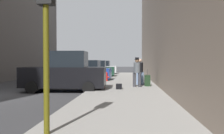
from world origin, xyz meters
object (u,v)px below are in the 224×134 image
object	(u,v)px
parked_black_suv	(65,73)
pedestrian_with_beanie	(137,71)
parked_dark_green_sedan	(95,69)
parked_blue_sedan	(86,71)
rolling_suitcase	(147,80)
pedestrian_in_jeans	(140,70)
parked_silver_sedan	(101,68)
fire_hydrant	(106,77)
traffic_light	(46,10)
duffel_bag	(119,86)

from	to	relation	value
parked_black_suv	pedestrian_with_beanie	xyz separation A→B (m)	(4.06, 1.23, 0.10)
parked_black_suv	parked_dark_green_sedan	size ratio (longest dim) A/B	1.10
parked_blue_sedan	rolling_suitcase	distance (m)	6.38
pedestrian_in_jeans	pedestrian_with_beanie	bearing A→B (deg)	-100.96
parked_silver_sedan	rolling_suitcase	bearing A→B (deg)	-71.23
parked_blue_sedan	parked_silver_sedan	xyz separation A→B (m)	(0.00, 9.64, 0.00)
parked_dark_green_sedan	pedestrian_in_jeans	bearing A→B (deg)	-62.62
parked_blue_sedan	rolling_suitcase	bearing A→B (deg)	-42.11
fire_hydrant	traffic_light	size ratio (longest dim) A/B	0.20
parked_dark_green_sedan	pedestrian_with_beanie	size ratio (longest dim) A/B	2.40
parked_black_suv	parked_silver_sedan	distance (m)	15.69
pedestrian_with_beanie	traffic_light	bearing A→B (deg)	-104.09
traffic_light	fire_hydrant	bearing A→B (deg)	90.23
parked_blue_sedan	fire_hydrant	bearing A→B (deg)	-29.38
parked_black_suv	rolling_suitcase	bearing A→B (deg)	20.53
pedestrian_with_beanie	rolling_suitcase	world-z (taller)	pedestrian_with_beanie
parked_dark_green_sedan	duffel_bag	distance (m)	11.18
parked_blue_sedan	parked_dark_green_sedan	xyz separation A→B (m)	(-0.00, 4.82, 0.00)
duffel_bag	parked_blue_sedan	bearing A→B (deg)	117.03
fire_hydrant	traffic_light	bearing A→B (deg)	-89.77
pedestrian_with_beanie	parked_dark_green_sedan	bearing A→B (deg)	112.87
parked_black_suv	duffel_bag	bearing A→B (deg)	2.17
parked_black_suv	traffic_light	size ratio (longest dim) A/B	1.30
duffel_bag	fire_hydrant	bearing A→B (deg)	103.96
parked_silver_sedan	pedestrian_with_beanie	size ratio (longest dim) A/B	2.38
parked_dark_green_sedan	pedestrian_with_beanie	xyz separation A→B (m)	(4.06, -9.63, 0.29)
parked_black_suv	pedestrian_in_jeans	xyz separation A→B (m)	(4.32, 2.53, 0.07)
parked_black_suv	pedestrian_with_beanie	size ratio (longest dim) A/B	2.63
traffic_light	parked_dark_green_sedan	bearing A→B (deg)	95.74
fire_hydrant	duffel_bag	xyz separation A→B (m)	(1.22, -4.91, -0.21)
traffic_light	pedestrian_with_beanie	world-z (taller)	traffic_light
fire_hydrant	pedestrian_with_beanie	distance (m)	4.47
parked_blue_sedan	pedestrian_with_beanie	size ratio (longest dim) A/B	2.39
parked_silver_sedan	fire_hydrant	world-z (taller)	parked_silver_sedan
traffic_light	rolling_suitcase	xyz separation A→B (m)	(2.87, 9.35, -2.27)
pedestrian_in_jeans	duffel_bag	world-z (taller)	pedestrian_in_jeans
parked_silver_sedan	pedestrian_with_beanie	bearing A→B (deg)	-74.30
parked_black_suv	rolling_suitcase	xyz separation A→B (m)	(4.73, 1.77, -0.54)
traffic_light	parked_black_suv	bearing A→B (deg)	103.75
duffel_bag	rolling_suitcase	bearing A→B (deg)	44.20
traffic_light	pedestrian_with_beanie	size ratio (longest dim) A/B	2.03
parked_dark_green_sedan	parked_silver_sedan	world-z (taller)	same
parked_blue_sedan	parked_silver_sedan	world-z (taller)	same
parked_black_suv	fire_hydrant	distance (m)	5.37
rolling_suitcase	duffel_bag	xyz separation A→B (m)	(-1.70, -1.66, -0.20)
rolling_suitcase	pedestrian_in_jeans	bearing A→B (deg)	118.65
parked_silver_sedan	fire_hydrant	distance (m)	10.81
parked_black_suv	parked_silver_sedan	xyz separation A→B (m)	(0.00, 15.68, -0.18)
parked_blue_sedan	pedestrian_in_jeans	bearing A→B (deg)	-39.18
parked_dark_green_sedan	traffic_light	xyz separation A→B (m)	(1.85, -18.44, 1.91)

